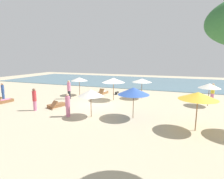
% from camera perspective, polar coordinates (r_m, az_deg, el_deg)
% --- Properties ---
extents(ground_plane, '(60.00, 60.00, 0.00)m').
position_cam_1_polar(ground_plane, '(16.46, -5.60, -4.77)').
color(ground_plane, '#BCAD8E').
extents(ocean_water, '(48.00, 16.00, 0.06)m').
position_cam_1_polar(ocean_water, '(32.34, 7.65, 2.54)').
color(ocean_water, slate).
rests_on(ocean_water, ground_plane).
extents(umbrella_0, '(1.83, 1.83, 2.02)m').
position_cam_1_polar(umbrella_0, '(17.71, 28.67, 1.05)').
color(umbrella_0, brown).
rests_on(umbrella_0, ground_plane).
extents(umbrella_1, '(2.19, 2.19, 2.19)m').
position_cam_1_polar(umbrella_1, '(12.39, 6.89, -0.49)').
color(umbrella_1, brown).
rests_on(umbrella_1, ground_plane).
extents(umbrella_2, '(2.16, 2.16, 2.29)m').
position_cam_1_polar(umbrella_2, '(11.21, 25.76, -1.82)').
color(umbrella_2, brown).
rests_on(umbrella_2, ground_plane).
extents(umbrella_4, '(1.88, 1.88, 2.05)m').
position_cam_1_polar(umbrella_4, '(20.38, -10.43, 3.28)').
color(umbrella_4, brown).
rests_on(umbrella_4, ground_plane).
extents(umbrella_5, '(2.26, 2.26, 2.27)m').
position_cam_1_polar(umbrella_5, '(17.64, 0.47, 3.00)').
color(umbrella_5, olive).
rests_on(umbrella_5, ground_plane).
extents(umbrella_6, '(1.82, 1.82, 2.01)m').
position_cam_1_polar(umbrella_6, '(12.67, -6.79, -1.04)').
color(umbrella_6, brown).
rests_on(umbrella_6, ground_plane).
extents(umbrella_7, '(2.03, 2.03, 2.09)m').
position_cam_1_polar(umbrella_7, '(18.72, 9.53, 2.87)').
color(umbrella_7, brown).
rests_on(umbrella_7, ground_plane).
extents(lounger_0, '(0.87, 1.73, 0.73)m').
position_cam_1_polar(lounger_0, '(21.09, -2.98, -0.96)').
color(lounger_0, olive).
rests_on(lounger_0, ground_plane).
extents(lounger_1, '(1.15, 1.79, 0.68)m').
position_cam_1_polar(lounger_1, '(16.21, -17.35, -4.79)').
color(lounger_1, brown).
rests_on(lounger_1, ground_plane).
extents(lounger_2, '(0.83, 1.76, 0.69)m').
position_cam_1_polar(lounger_2, '(19.77, -31.21, -3.16)').
color(lounger_2, brown).
rests_on(lounger_2, ground_plane).
extents(person_0, '(0.49, 0.49, 1.94)m').
position_cam_1_polar(person_0, '(18.90, -13.56, -0.00)').
color(person_0, '#26262D').
rests_on(person_0, ground_plane).
extents(person_1, '(0.49, 0.49, 1.77)m').
position_cam_1_polar(person_1, '(20.08, 29.42, -0.73)').
color(person_1, '#D17299').
rests_on(person_1, ground_plane).
extents(person_2, '(0.36, 0.36, 1.70)m').
position_cam_1_polar(person_2, '(21.12, -31.48, -0.49)').
color(person_2, '#2D4C8C').
rests_on(person_2, ground_plane).
extents(person_3, '(0.39, 0.39, 1.70)m').
position_cam_1_polar(person_3, '(13.23, -13.92, -4.85)').
color(person_3, '#D17299').
rests_on(person_3, ground_plane).
extents(person_4, '(0.42, 0.42, 1.82)m').
position_cam_1_polar(person_4, '(15.59, -23.50, -2.87)').
color(person_4, '#D17299').
rests_on(person_4, ground_plane).
extents(dog, '(0.54, 0.71, 0.33)m').
position_cam_1_polar(dog, '(20.86, 1.42, -1.08)').
color(dog, black).
rests_on(dog, ground_plane).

